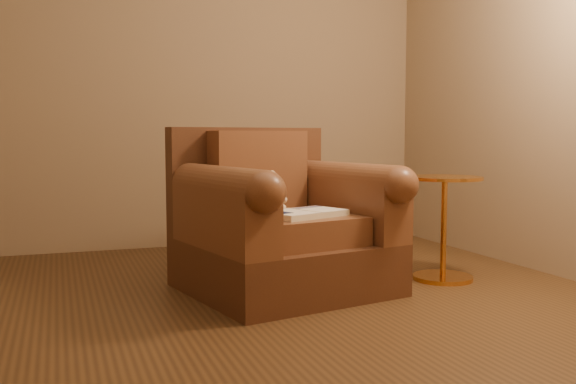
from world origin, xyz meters
name	(u,v)px	position (x,y,z in m)	size (l,w,h in m)	color
floor	(254,311)	(0.00, 0.00, 0.00)	(4.00, 4.00, 0.00)	#4F341B
armchair	(281,227)	(0.28, 0.39, 0.35)	(1.20, 1.16, 0.92)	#502D1A
teddy_bear	(269,196)	(0.23, 0.47, 0.53)	(0.17, 0.20, 0.24)	beige
guidebook	(304,213)	(0.33, 0.17, 0.46)	(0.50, 0.40, 0.03)	beige
side_table	(444,224)	(1.27, 0.27, 0.34)	(0.45, 0.45, 0.63)	gold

